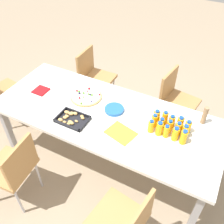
# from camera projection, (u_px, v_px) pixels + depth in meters

# --- Properties ---
(ground_plane) EXTENTS (12.00, 12.00, 0.00)m
(ground_plane) POSITION_uv_depth(u_px,v_px,m) (107.00, 158.00, 3.04)
(ground_plane) COLOR gray
(party_table) EXTENTS (2.33, 0.94, 0.72)m
(party_table) POSITION_uv_depth(u_px,v_px,m) (106.00, 118.00, 2.59)
(party_table) COLOR silver
(party_table) RESTS_ON ground_plane
(chair_near_right) EXTENTS (0.40, 0.40, 0.83)m
(chair_near_right) POSITION_uv_depth(u_px,v_px,m) (93.00, 75.00, 3.45)
(chair_near_right) COLOR #B7844C
(chair_near_right) RESTS_ON ground_plane
(chair_far_right) EXTENTS (0.43, 0.43, 0.83)m
(chair_far_right) POSITION_uv_depth(u_px,v_px,m) (14.00, 167.00, 2.34)
(chair_far_right) COLOR #B7844C
(chair_far_right) RESTS_ON ground_plane
(chair_far_left) EXTENTS (0.45, 0.45, 0.83)m
(chair_far_left) POSITION_uv_depth(u_px,v_px,m) (125.00, 221.00, 1.97)
(chair_far_left) COLOR #B7844C
(chair_far_left) RESTS_ON ground_plane
(chair_near_left) EXTENTS (0.45, 0.45, 0.83)m
(chair_near_left) POSITION_uv_depth(u_px,v_px,m) (175.00, 98.00, 3.09)
(chair_near_left) COLOR #B7844C
(chair_near_left) RESTS_ON ground_plane
(juice_bottle_0) EXTENTS (0.06, 0.06, 0.14)m
(juice_bottle_0) POSITION_uv_depth(u_px,v_px,m) (188.00, 127.00, 2.32)
(juice_bottle_0) COLOR #F9AC14
(juice_bottle_0) RESTS_ON party_table
(juice_bottle_1) EXTENTS (0.06, 0.06, 0.15)m
(juice_bottle_1) POSITION_uv_depth(u_px,v_px,m) (180.00, 123.00, 2.35)
(juice_bottle_1) COLOR #FAAD14
(juice_bottle_1) RESTS_ON party_table
(juice_bottle_2) EXTENTS (0.06, 0.06, 0.13)m
(juice_bottle_2) POSITION_uv_depth(u_px,v_px,m) (172.00, 121.00, 2.38)
(juice_bottle_2) COLOR #F9AE14
(juice_bottle_2) RESTS_ON party_table
(juice_bottle_3) EXTENTS (0.06, 0.06, 0.15)m
(juice_bottle_3) POSITION_uv_depth(u_px,v_px,m) (165.00, 118.00, 2.40)
(juice_bottle_3) COLOR #FAAC14
(juice_bottle_3) RESTS_ON party_table
(juice_bottle_4) EXTENTS (0.06, 0.06, 0.13)m
(juice_bottle_4) POSITION_uv_depth(u_px,v_px,m) (157.00, 116.00, 2.43)
(juice_bottle_4) COLOR #FAAC14
(juice_bottle_4) RESTS_ON party_table
(juice_bottle_5) EXTENTS (0.06, 0.06, 0.14)m
(juice_bottle_5) POSITION_uv_depth(u_px,v_px,m) (185.00, 131.00, 2.28)
(juice_bottle_5) COLOR #F9AE14
(juice_bottle_5) RESTS_ON party_table
(juice_bottle_6) EXTENTS (0.06, 0.06, 0.14)m
(juice_bottle_6) POSITION_uv_depth(u_px,v_px,m) (178.00, 129.00, 2.30)
(juice_bottle_6) COLOR #F9AC14
(juice_bottle_6) RESTS_ON party_table
(juice_bottle_7) EXTENTS (0.05, 0.05, 0.13)m
(juice_bottle_7) POSITION_uv_depth(u_px,v_px,m) (170.00, 126.00, 2.33)
(juice_bottle_7) COLOR #F9AD14
(juice_bottle_7) RESTS_ON party_table
(juice_bottle_8) EXTENTS (0.05, 0.05, 0.13)m
(juice_bottle_8) POSITION_uv_depth(u_px,v_px,m) (161.00, 124.00, 2.36)
(juice_bottle_8) COLOR #FAAE14
(juice_bottle_8) RESTS_ON party_table
(juice_bottle_9) EXTENTS (0.06, 0.06, 0.14)m
(juice_bottle_9) POSITION_uv_depth(u_px,v_px,m) (154.00, 121.00, 2.38)
(juice_bottle_9) COLOR #F9AC14
(juice_bottle_9) RESTS_ON party_table
(juice_bottle_10) EXTENTS (0.06, 0.06, 0.15)m
(juice_bottle_10) POSITION_uv_depth(u_px,v_px,m) (184.00, 137.00, 2.22)
(juice_bottle_10) COLOR #F9AC14
(juice_bottle_10) RESTS_ON party_table
(juice_bottle_11) EXTENTS (0.06, 0.06, 0.15)m
(juice_bottle_11) POSITION_uv_depth(u_px,v_px,m) (175.00, 134.00, 2.25)
(juice_bottle_11) COLOR #F9AC14
(juice_bottle_11) RESTS_ON party_table
(juice_bottle_12) EXTENTS (0.05, 0.05, 0.13)m
(juice_bottle_12) POSITION_uv_depth(u_px,v_px,m) (166.00, 131.00, 2.29)
(juice_bottle_12) COLOR #F9AC14
(juice_bottle_12) RESTS_ON party_table
(juice_bottle_13) EXTENTS (0.06, 0.06, 0.15)m
(juice_bottle_13) POSITION_uv_depth(u_px,v_px,m) (159.00, 129.00, 2.30)
(juice_bottle_13) COLOR #F9AE14
(juice_bottle_13) RESTS_ON party_table
(juice_bottle_14) EXTENTS (0.06, 0.06, 0.14)m
(juice_bottle_14) POSITION_uv_depth(u_px,v_px,m) (151.00, 126.00, 2.33)
(juice_bottle_14) COLOR #FAAE14
(juice_bottle_14) RESTS_ON party_table
(fruit_pizza) EXTENTS (0.34, 0.34, 0.05)m
(fruit_pizza) POSITION_uv_depth(u_px,v_px,m) (86.00, 96.00, 2.74)
(fruit_pizza) COLOR tan
(fruit_pizza) RESTS_ON party_table
(snack_tray) EXTENTS (0.30, 0.21, 0.04)m
(snack_tray) POSITION_uv_depth(u_px,v_px,m) (72.00, 119.00, 2.48)
(snack_tray) COLOR black
(snack_tray) RESTS_ON party_table
(plate_stack) EXTENTS (0.19, 0.19, 0.03)m
(plate_stack) POSITION_uv_depth(u_px,v_px,m) (114.00, 109.00, 2.58)
(plate_stack) COLOR blue
(plate_stack) RESTS_ON party_table
(napkin_stack) EXTENTS (0.15, 0.15, 0.02)m
(napkin_stack) POSITION_uv_depth(u_px,v_px,m) (41.00, 91.00, 2.82)
(napkin_stack) COLOR red
(napkin_stack) RESTS_ON party_table
(cardboard_tube) EXTENTS (0.04, 0.04, 0.19)m
(cardboard_tube) POSITION_uv_depth(u_px,v_px,m) (205.00, 115.00, 2.39)
(cardboard_tube) COLOR #9E7A56
(cardboard_tube) RESTS_ON party_table
(paper_folder) EXTENTS (0.30, 0.26, 0.01)m
(paper_folder) POSITION_uv_depth(u_px,v_px,m) (121.00, 133.00, 2.35)
(paper_folder) COLOR yellow
(paper_folder) RESTS_ON party_table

